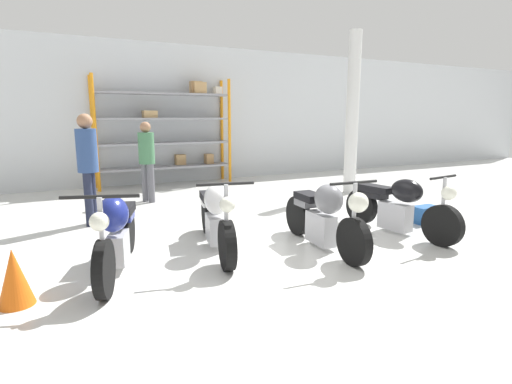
{
  "coord_description": "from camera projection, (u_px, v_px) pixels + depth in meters",
  "views": [
    {
      "loc": [
        -2.44,
        -4.52,
        1.74
      ],
      "look_at": [
        0.0,
        0.4,
        0.7
      ],
      "focal_mm": 28.0,
      "sensor_mm": 36.0,
      "label": 1
    }
  ],
  "objects": [
    {
      "name": "motorcycle_grey",
      "position": [
        324.0,
        215.0,
        5.25
      ],
      "size": [
        0.64,
        1.96,
        1.01
      ],
      "rotation": [
        0.0,
        0.0,
        -1.64
      ],
      "color": "black",
      "rests_on": "ground_plane"
    },
    {
      "name": "ground_plane",
      "position": [
        269.0,
        248.0,
        5.37
      ],
      "size": [
        30.0,
        30.0,
        0.0
      ],
      "primitive_type": "plane",
      "color": "silver"
    },
    {
      "name": "motorcycle_blue",
      "position": [
        116.0,
        232.0,
        4.46
      ],
      "size": [
        0.89,
        1.89,
        1.01
      ],
      "rotation": [
        0.0,
        0.0,
        -1.88
      ],
      "color": "black",
      "rests_on": "ground_plane"
    },
    {
      "name": "back_wall",
      "position": [
        159.0,
        114.0,
        10.4
      ],
      "size": [
        30.0,
        0.08,
        3.6
      ],
      "color": "silver",
      "rests_on": "ground_plane"
    },
    {
      "name": "person_near_rack",
      "position": [
        147.0,
        155.0,
        8.12
      ],
      "size": [
        0.44,
        0.44,
        1.64
      ],
      "rotation": [
        0.0,
        0.0,
        3.7
      ],
      "color": "#595960",
      "rests_on": "ground_plane"
    },
    {
      "name": "support_pillar",
      "position": [
        352.0,
        114.0,
        8.99
      ],
      "size": [
        0.28,
        0.28,
        3.6
      ],
      "color": "silver",
      "rests_on": "ground_plane"
    },
    {
      "name": "motorcycle_white",
      "position": [
        216.0,
        216.0,
        5.25
      ],
      "size": [
        0.73,
        2.09,
        1.01
      ],
      "rotation": [
        0.0,
        0.0,
        -1.77
      ],
      "color": "black",
      "rests_on": "ground_plane"
    },
    {
      "name": "motorcycle_black",
      "position": [
        399.0,
        206.0,
        5.96
      ],
      "size": [
        0.58,
        2.0,
        0.96
      ],
      "rotation": [
        0.0,
        0.0,
        -1.44
      ],
      "color": "black",
      "rests_on": "ground_plane"
    },
    {
      "name": "shelving_rack",
      "position": [
        170.0,
        127.0,
        10.21
      ],
      "size": [
        3.43,
        0.63,
        2.71
      ],
      "color": "orange",
      "rests_on": "ground_plane"
    },
    {
      "name": "toolbox",
      "position": [
        426.0,
        215.0,
        6.63
      ],
      "size": [
        0.44,
        0.26,
        0.28
      ],
      "color": "#1E4C8C",
      "rests_on": "ground_plane"
    },
    {
      "name": "person_browsing",
      "position": [
        88.0,
        160.0,
        6.35
      ],
      "size": [
        0.42,
        0.42,
        1.79
      ],
      "rotation": [
        0.0,
        0.0,
        2.75
      ],
      "color": "#1E2338",
      "rests_on": "ground_plane"
    },
    {
      "name": "traffic_cone",
      "position": [
        14.0,
        277.0,
        3.69
      ],
      "size": [
        0.32,
        0.32,
        0.55
      ],
      "color": "orange",
      "rests_on": "ground_plane"
    }
  ]
}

